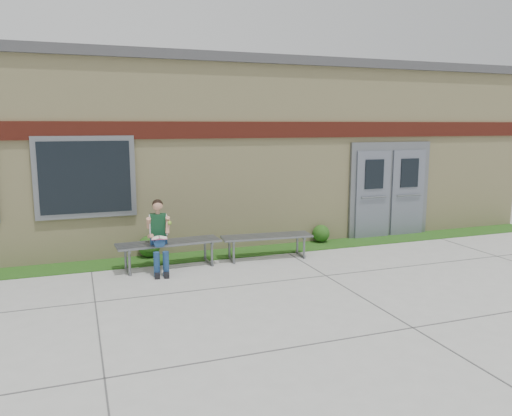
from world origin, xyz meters
name	(u,v)px	position (x,y,z in m)	size (l,w,h in m)	color
ground	(286,290)	(0.00, 0.00, 0.00)	(80.00, 80.00, 0.00)	#9E9E99
grass_strip	(238,253)	(0.00, 2.60, 0.01)	(16.00, 0.80, 0.02)	#154A13
school_building	(199,148)	(0.00, 5.99, 2.10)	(16.20, 6.22, 4.20)	beige
bench_left	(169,248)	(-1.58, 2.00, 0.39)	(2.00, 0.67, 0.51)	slate
bench_right	(267,241)	(0.42, 2.00, 0.37)	(1.88, 0.67, 0.48)	slate
girl	(159,233)	(-1.79, 1.80, 0.73)	(0.45, 0.78, 1.35)	navy
shrub_mid	(149,246)	(-1.84, 2.85, 0.24)	(0.44, 0.44, 0.44)	#154A13
shrub_east	(321,233)	(2.10, 2.85, 0.22)	(0.40, 0.40, 0.40)	#154A13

